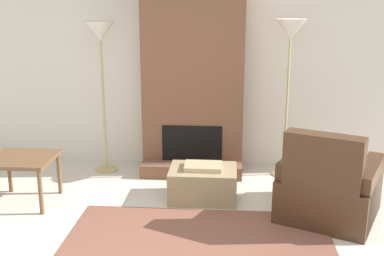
# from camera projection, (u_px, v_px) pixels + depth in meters

# --- Properties ---
(wall_back) EXTENTS (7.25, 0.06, 2.60)m
(wall_back) POSITION_uv_depth(u_px,v_px,m) (194.00, 67.00, 6.21)
(wall_back) COLOR silver
(wall_back) RESTS_ON ground_plane
(fireplace) EXTENTS (1.26, 0.65, 2.60)m
(fireplace) POSITION_uv_depth(u_px,v_px,m) (193.00, 74.00, 6.00)
(fireplace) COLOR brown
(fireplace) RESTS_ON ground_plane
(ottoman) EXTENTS (0.73, 0.55, 0.40)m
(ottoman) POSITION_uv_depth(u_px,v_px,m) (203.00, 183.00, 5.31)
(ottoman) COLOR #998460
(ottoman) RESTS_ON ground_plane
(armchair) EXTENTS (1.20, 1.24, 0.95)m
(armchair) POSITION_uv_depth(u_px,v_px,m) (328.00, 191.00, 4.80)
(armchair) COLOR #422819
(armchair) RESTS_ON ground_plane
(side_table) EXTENTS (0.66, 0.63, 0.52)m
(side_table) POSITION_uv_depth(u_px,v_px,m) (22.00, 163.00, 5.14)
(side_table) COLOR brown
(side_table) RESTS_ON ground_plane
(floor_lamp_left) EXTENTS (0.37, 0.37, 1.89)m
(floor_lamp_left) POSITION_uv_depth(u_px,v_px,m) (101.00, 41.00, 5.83)
(floor_lamp_left) COLOR tan
(floor_lamp_left) RESTS_ON ground_plane
(floor_lamp_right) EXTENTS (0.37, 0.37, 1.93)m
(floor_lamp_right) POSITION_uv_depth(u_px,v_px,m) (290.00, 39.00, 5.65)
(floor_lamp_right) COLOR tan
(floor_lamp_right) RESTS_ON ground_plane
(area_rug) EXTENTS (2.45, 1.12, 0.01)m
(area_rug) POSITION_uv_depth(u_px,v_px,m) (199.00, 235.00, 4.51)
(area_rug) COLOR brown
(area_rug) RESTS_ON ground_plane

